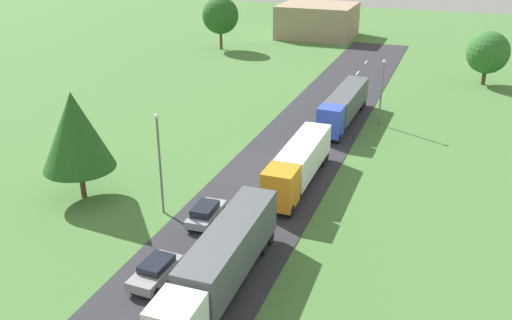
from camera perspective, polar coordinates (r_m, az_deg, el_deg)
name	(u,v)px	position (r m, az deg, el deg)	size (l,w,h in m)	color
road	(237,225)	(42.04, -2.01, -6.64)	(10.00, 140.00, 0.06)	#2B2B30
lane_marking_centre	(212,255)	(38.61, -4.51, -9.65)	(0.16, 120.28, 0.01)	white
truck_lead	(222,261)	(34.02, -3.53, -10.32)	(2.75, 14.46, 3.76)	white
truck_second	(299,163)	(47.41, 4.42, -0.26)	(2.52, 12.89, 3.53)	orange
truck_third	(344,104)	(63.12, 9.04, 5.66)	(2.77, 14.55, 3.58)	blue
car_second	(156,271)	(36.18, -10.26, -11.11)	(1.96, 4.09, 1.40)	gray
car_third	(206,213)	(42.16, -5.17, -5.41)	(1.98, 4.26, 1.44)	#8C939E
lamppost_second	(160,159)	(42.38, -9.85, 0.09)	(0.36, 0.36, 8.13)	slate
lamppost_third	(382,89)	(62.45, 12.77, 7.13)	(0.36, 0.36, 7.34)	slate
tree_oak	(488,53)	(82.95, 22.69, 10.13)	(5.71, 5.71, 7.33)	#513823
tree_birch	(220,16)	(99.10, -3.67, 14.57)	(6.28, 6.28, 8.98)	#513823
tree_pine	(75,131)	(45.96, -18.04, 2.85)	(5.78, 5.78, 9.01)	#513823
distant_building	(318,21)	(111.28, 6.33, 14.03)	(13.95, 12.65, 6.17)	#9E846B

